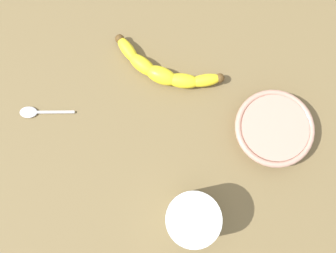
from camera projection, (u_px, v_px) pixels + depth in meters
wooden_tabletop at (170, 132)px, 70.05cm from camera, size 120.00×120.00×3.00cm
banana at (164, 71)px, 69.32cm from camera, size 17.27×18.97×3.51cm
smoothie_glass at (192, 218)px, 60.88cm from camera, size 9.50×9.50×9.46cm
ceramic_bowl at (273, 129)px, 66.18cm from camera, size 15.43×15.43×4.02cm
teaspoon at (32, 112)px, 68.95cm from camera, size 10.75×6.08×0.80cm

